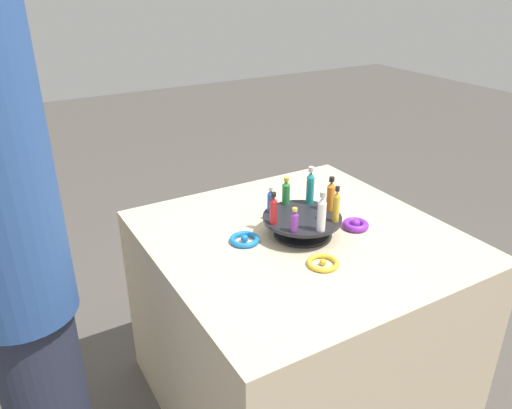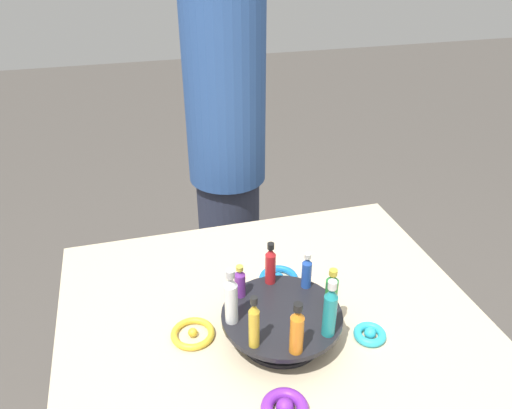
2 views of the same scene
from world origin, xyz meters
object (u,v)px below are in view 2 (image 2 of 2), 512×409
object	(u,v)px
bottle_clear	(231,298)
bottle_orange	(297,330)
bottle_red	(270,265)
person_figure	(226,142)
display_stand	(282,322)
ribbon_bow_teal	(370,334)
bottle_teal	(330,310)
bottle_gold	(254,324)
ribbon_bow_gold	(193,333)
ribbon_bow_purple	(285,408)
bottle_blue	(307,271)
bottle_green	(332,290)
bottle_purple	(240,282)
ribbon_bow_blue	(279,278)

from	to	relation	value
bottle_clear	bottle_orange	distance (m)	0.17
bottle_red	person_figure	xyz separation A→B (m)	(-0.07, -0.81, -0.01)
display_stand	bottle_clear	size ratio (longest dim) A/B	1.99
bottle_clear	ribbon_bow_teal	xyz separation A→B (m)	(-0.32, 0.06, -0.13)
bottle_teal	bottle_gold	bearing A→B (deg)	-3.36
ribbon_bow_teal	ribbon_bow_gold	distance (m)	0.42
bottle_clear	bottle_orange	size ratio (longest dim) A/B	1.11
bottle_clear	bottle_teal	bearing A→B (deg)	154.14
bottle_clear	bottle_orange	bearing A→B (deg)	131.64
person_figure	ribbon_bow_purple	bearing A→B (deg)	-2.10
bottle_gold	bottle_red	xyz separation A→B (m)	(-0.10, -0.20, -0.01)
bottle_clear	bottle_gold	world-z (taller)	bottle_clear
bottle_blue	ribbon_bow_gold	world-z (taller)	bottle_blue
ribbon_bow_gold	bottle_blue	bearing A→B (deg)	-175.98
display_stand	bottle_blue	xyz separation A→B (m)	(-0.09, -0.08, 0.07)
bottle_red	ribbon_bow_purple	bearing A→B (deg)	78.60
bottle_clear	ribbon_bow_purple	size ratio (longest dim) A/B	1.45
bottle_green	ribbon_bow_teal	bearing A→B (deg)	149.32
bottle_purple	bottle_teal	bearing A→B (deg)	131.64
bottle_clear	ribbon_bow_teal	size ratio (longest dim) A/B	1.83
bottle_teal	ribbon_bow_teal	xyz separation A→B (m)	(-0.13, -0.03, -0.13)
display_stand	person_figure	distance (m)	0.94
ribbon_bow_gold	ribbon_bow_teal	bearing A→B (deg)	164.13
bottle_orange	bottle_clear	bearing A→B (deg)	-48.36
bottle_gold	ribbon_bow_teal	distance (m)	0.32
bottle_red	ribbon_bow_purple	distance (m)	0.35
display_stand	bottle_clear	world-z (taller)	bottle_clear
bottle_green	ribbon_bow_teal	xyz separation A→B (m)	(-0.09, 0.05, -0.11)
ribbon_bow_teal	person_figure	size ratio (longest dim) A/B	0.04
bottle_clear	ribbon_bow_gold	distance (m)	0.17
bottle_purple	ribbon_bow_purple	world-z (taller)	bottle_purple
bottle_orange	bottle_green	bearing A→B (deg)	-138.36
bottle_green	ribbon_bow_purple	size ratio (longest dim) A/B	1.08
bottle_orange	ribbon_bow_gold	world-z (taller)	bottle_orange
bottle_purple	person_figure	world-z (taller)	person_figure
bottle_green	bottle_purple	world-z (taller)	bottle_green
bottle_orange	bottle_purple	xyz separation A→B (m)	(0.07, -0.21, -0.02)
display_stand	bottle_red	bearing A→B (deg)	-93.36
bottle_purple	ribbon_bow_blue	bearing A→B (deg)	-139.71
bottle_clear	bottle_gold	xyz separation A→B (m)	(-0.03, 0.09, -0.00)
bottle_gold	ribbon_bow_purple	xyz separation A→B (m)	(-0.03, 0.13, -0.12)
bottle_teal	ribbon_bow_teal	bearing A→B (deg)	-166.42
bottle_red	person_figure	world-z (taller)	person_figure
bottle_purple	person_figure	distance (m)	0.85
bottle_clear	ribbon_bow_blue	size ratio (longest dim) A/B	1.33
ribbon_bow_teal	ribbon_bow_gold	bearing A→B (deg)	-15.87
ribbon_bow_purple	person_figure	size ratio (longest dim) A/B	0.06
bottle_orange	ribbon_bow_teal	distance (m)	0.25
bottle_orange	bottle_red	size ratio (longest dim) A/B	1.10
bottle_green	person_figure	xyz separation A→B (m)	(0.04, -0.94, -0.00)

